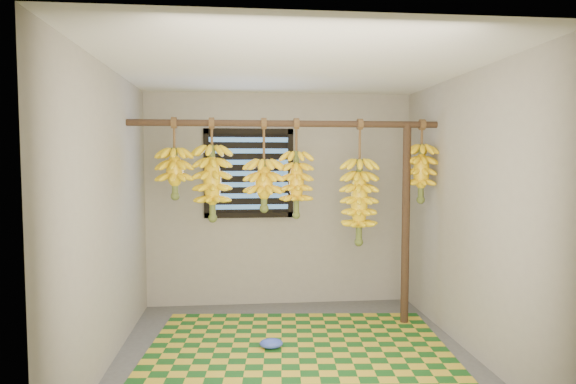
{
  "coord_description": "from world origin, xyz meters",
  "views": [
    {
      "loc": [
        -0.45,
        -3.94,
        1.65
      ],
      "look_at": [
        0.0,
        0.55,
        1.35
      ],
      "focal_mm": 30.0,
      "sensor_mm": 36.0,
      "label": 1
    }
  ],
  "objects": [
    {
      "name": "wall_back",
      "position": [
        0.0,
        1.5,
        1.2
      ],
      "size": [
        3.0,
        0.01,
        2.4
      ],
      "primitive_type": "cube",
      "color": "gray",
      "rests_on": "floor"
    },
    {
      "name": "banana_bunch_c",
      "position": [
        -0.22,
        0.7,
        1.41
      ],
      "size": [
        0.36,
        0.36,
        0.89
      ],
      "color": "brown",
      "rests_on": "hanging_pole"
    },
    {
      "name": "hanging_pole",
      "position": [
        0.0,
        0.7,
        2.0
      ],
      "size": [
        3.0,
        0.06,
        0.06
      ],
      "primitive_type": "cylinder",
      "rotation": [
        0.0,
        1.57,
        0.0
      ],
      "color": "#452D1C",
      "rests_on": "wall_left"
    },
    {
      "name": "banana_bunch_b",
      "position": [
        -0.71,
        0.7,
        1.43
      ],
      "size": [
        0.35,
        0.35,
        0.98
      ],
      "color": "brown",
      "rests_on": "hanging_pole"
    },
    {
      "name": "banana_bunch_f",
      "position": [
        1.35,
        0.7,
        1.52
      ],
      "size": [
        0.28,
        0.28,
        0.82
      ],
      "color": "brown",
      "rests_on": "hanging_pole"
    },
    {
      "name": "ceiling",
      "position": [
        0.0,
        0.0,
        2.4
      ],
      "size": [
        3.0,
        3.0,
        0.01
      ],
      "primitive_type": "cube",
      "color": "silver",
      "rests_on": "wall_back"
    },
    {
      "name": "banana_bunch_a",
      "position": [
        -1.06,
        0.7,
        1.53
      ],
      "size": [
        0.33,
        0.33,
        0.76
      ],
      "color": "brown",
      "rests_on": "hanging_pole"
    },
    {
      "name": "plastic_bag",
      "position": [
        -0.19,
        0.15,
        0.05
      ],
      "size": [
        0.21,
        0.15,
        0.08
      ],
      "primitive_type": "ellipsoid",
      "rotation": [
        0.0,
        0.0,
        -0.01
      ],
      "color": "blue",
      "rests_on": "woven_mat"
    },
    {
      "name": "floor",
      "position": [
        0.0,
        0.0,
        -0.01
      ],
      "size": [
        3.0,
        3.0,
        0.01
      ],
      "primitive_type": "cube",
      "color": "#4D4D4D",
      "rests_on": "ground"
    },
    {
      "name": "wall_right",
      "position": [
        1.5,
        0.0,
        1.2
      ],
      "size": [
        0.01,
        3.0,
        2.4
      ],
      "primitive_type": "cube",
      "color": "gray",
      "rests_on": "floor"
    },
    {
      "name": "window",
      "position": [
        -0.35,
        1.48,
        1.5
      ],
      "size": [
        1.0,
        0.04,
        1.0
      ],
      "color": "black",
      "rests_on": "wall_back"
    },
    {
      "name": "wall_left",
      "position": [
        -1.5,
        0.0,
        1.2
      ],
      "size": [
        0.01,
        3.0,
        2.4
      ],
      "primitive_type": "cube",
      "color": "gray",
      "rests_on": "floor"
    },
    {
      "name": "woven_mat",
      "position": [
        0.04,
        0.04,
        0.01
      ],
      "size": [
        2.78,
        2.31,
        0.01
      ],
      "primitive_type": "cube",
      "rotation": [
        0.0,
        0.0,
        -0.09
      ],
      "color": "#174F19",
      "rests_on": "floor"
    },
    {
      "name": "banana_bunch_d",
      "position": [
        0.1,
        0.7,
        1.42
      ],
      "size": [
        0.31,
        0.31,
        0.96
      ],
      "color": "brown",
      "rests_on": "hanging_pole"
    },
    {
      "name": "banana_bunch_e",
      "position": [
        0.72,
        0.7,
        1.24
      ],
      "size": [
        0.35,
        0.35,
        1.23
      ],
      "color": "brown",
      "rests_on": "hanging_pole"
    },
    {
      "name": "support_post",
      "position": [
        1.2,
        0.7,
        1.0
      ],
      "size": [
        0.08,
        0.08,
        2.0
      ],
      "primitive_type": "cylinder",
      "color": "#452D1C",
      "rests_on": "floor"
    }
  ]
}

